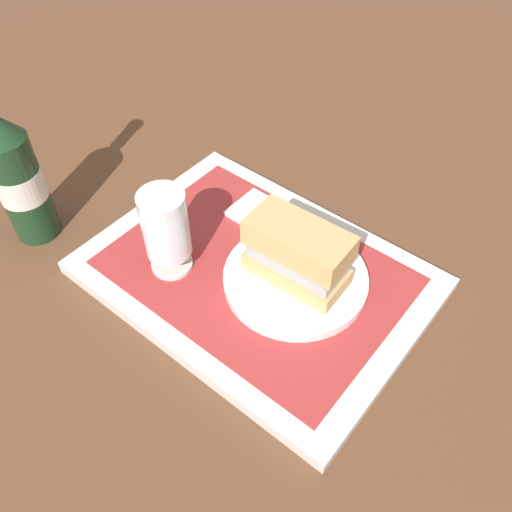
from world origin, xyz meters
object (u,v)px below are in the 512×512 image
object	(u,v)px
plate	(295,278)
sandwich	(295,251)
beer_bottle	(17,176)
beer_glass	(166,229)

from	to	relation	value
plate	sandwich	xyz separation A→B (m)	(0.00, 0.00, 0.05)
beer_bottle	plate	bearing A→B (deg)	-158.17
sandwich	beer_glass	xyz separation A→B (m)	(0.14, 0.08, 0.01)
beer_glass	beer_bottle	world-z (taller)	beer_bottle
beer_glass	beer_bottle	distance (m)	0.23
beer_glass	beer_bottle	bearing A→B (deg)	16.44
plate	beer_bottle	bearing A→B (deg)	21.83
plate	beer_bottle	xyz separation A→B (m)	(0.36, 0.15, 0.08)
sandwich	beer_bottle	xyz separation A→B (m)	(0.36, 0.15, 0.03)
plate	sandwich	distance (m)	0.05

